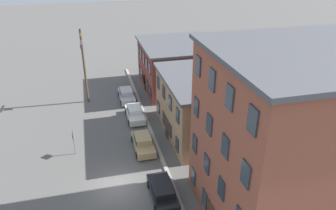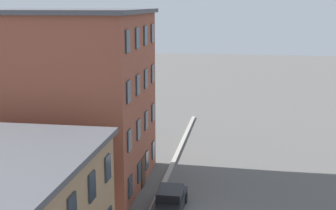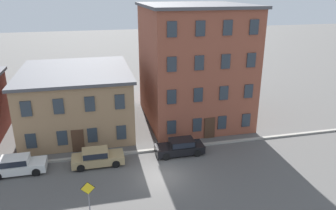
% 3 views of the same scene
% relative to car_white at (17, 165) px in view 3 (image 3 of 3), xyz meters
% --- Properties ---
extents(ground_plane, '(200.00, 200.00, 0.00)m').
position_rel_car_white_xyz_m(ground_plane, '(11.43, -3.28, -0.75)').
color(ground_plane, '#565451').
extents(kerb_strip, '(56.00, 0.36, 0.16)m').
position_rel_car_white_xyz_m(kerb_strip, '(11.43, 1.22, -0.67)').
color(kerb_strip, '#9E998E').
rests_on(kerb_strip, ground_plane).
extents(apartment_midblock, '(11.23, 12.24, 6.44)m').
position_rel_car_white_xyz_m(apartment_midblock, '(4.81, 8.58, 2.48)').
color(apartment_midblock, '#9E7A56').
rests_on(apartment_midblock, ground_plane).
extents(apartment_far, '(11.05, 12.21, 12.86)m').
position_rel_car_white_xyz_m(apartment_far, '(17.69, 8.57, 5.69)').
color(apartment_far, brown).
rests_on(apartment_far, ground_plane).
extents(car_white, '(4.40, 1.92, 1.43)m').
position_rel_car_white_xyz_m(car_white, '(0.00, 0.00, 0.00)').
color(car_white, silver).
rests_on(car_white, ground_plane).
extents(car_tan, '(4.40, 1.92, 1.43)m').
position_rel_car_white_xyz_m(car_tan, '(6.43, -0.18, 0.00)').
color(car_tan, tan).
rests_on(car_tan, ground_plane).
extents(car_black, '(4.40, 1.92, 1.43)m').
position_rel_car_white_xyz_m(car_black, '(13.91, 0.08, 0.00)').
color(car_black, black).
rests_on(car_black, ground_plane).
extents(caution_sign, '(0.97, 0.08, 2.53)m').
position_rel_car_white_xyz_m(caution_sign, '(5.73, -6.78, 0.94)').
color(caution_sign, slate).
rests_on(caution_sign, ground_plane).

